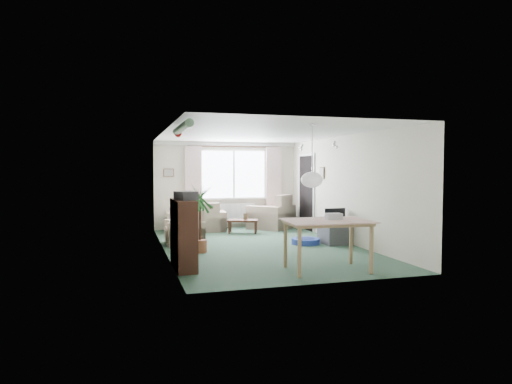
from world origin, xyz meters
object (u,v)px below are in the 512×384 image
object	(u,v)px
armchair_left	(184,227)
houseplant	(200,219)
pet_bed	(305,241)
armchair_corner	(271,211)
tv_cube	(335,231)
coffee_table	(243,226)
sofa	(196,217)
bookshelf	(183,234)
dining_table	(327,246)

from	to	relation	value
armchair_left	houseplant	world-z (taller)	houseplant
pet_bed	armchair_corner	bearing A→B (deg)	88.11
tv_cube	armchair_corner	bearing A→B (deg)	100.31
armchair_corner	armchair_left	world-z (taller)	armchair_corner
armchair_corner	coffee_table	world-z (taller)	armchair_corner
sofa	armchair_corner	distance (m)	2.09
bookshelf	tv_cube	world-z (taller)	bookshelf
armchair_corner	tv_cube	world-z (taller)	armchair_corner
sofa	pet_bed	bearing A→B (deg)	130.35
sofa	dining_table	xyz separation A→B (m)	(1.33, -5.23, 0.02)
sofa	bookshelf	distance (m)	4.57
armchair_left	pet_bed	size ratio (longest dim) A/B	1.36
sofa	bookshelf	xyz separation A→B (m)	(-0.90, -4.47, 0.19)
armchair_left	bookshelf	distance (m)	2.54
armchair_corner	tv_cube	xyz separation A→B (m)	(0.56, -2.83, -0.18)
armchair_left	bookshelf	xyz separation A→B (m)	(-0.34, -2.51, 0.20)
tv_cube	dining_table	bearing A→B (deg)	-119.57
bookshelf	tv_cube	bearing A→B (deg)	22.54
bookshelf	houseplant	size ratio (longest dim) A/B	0.86
tv_cube	pet_bed	distance (m)	0.69
armchair_corner	dining_table	xyz separation A→B (m)	(-0.75, -5.21, -0.07)
dining_table	tv_cube	xyz separation A→B (m)	(1.31, 2.38, -0.12)
dining_table	armchair_left	bearing A→B (deg)	120.03
sofa	armchair_corner	bearing A→B (deg)	-176.55
sofa	bookshelf	bearing A→B (deg)	82.77
coffee_table	pet_bed	world-z (taller)	coffee_table
coffee_table	houseplant	world-z (taller)	houseplant
dining_table	tv_cube	bearing A→B (deg)	61.21
houseplant	pet_bed	bearing A→B (deg)	8.33
armchair_corner	coffee_table	xyz separation A→B (m)	(-0.98, -0.65, -0.30)
coffee_table	armchair_left	bearing A→B (deg)	-142.35
sofa	bookshelf	size ratio (longest dim) A/B	1.33
armchair_left	dining_table	distance (m)	3.78
houseplant	armchair_corner	bearing A→B (deg)	50.89
armchair_left	tv_cube	distance (m)	3.32
houseplant	tv_cube	world-z (taller)	houseplant
bookshelf	pet_bed	world-z (taller)	bookshelf
coffee_table	houseplant	distance (m)	2.88
bookshelf	dining_table	distance (m)	2.37
pet_bed	coffee_table	bearing A→B (deg)	113.50
sofa	dining_table	bearing A→B (deg)	108.44
bookshelf	coffee_table	bearing A→B (deg)	60.19
armchair_corner	houseplant	distance (m)	3.94
houseplant	dining_table	xyz separation A→B (m)	(1.73, -2.16, -0.27)
sofa	pet_bed	world-z (taller)	sofa
sofa	coffee_table	distance (m)	1.31
pet_bed	dining_table	bearing A→B (deg)	-104.79
armchair_corner	pet_bed	distance (m)	2.73
armchair_corner	pet_bed	bearing A→B (deg)	45.87
armchair_left	coffee_table	distance (m)	2.11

